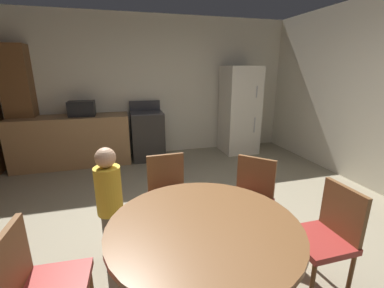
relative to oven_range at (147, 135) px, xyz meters
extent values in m
plane|color=gray|center=(0.25, -2.80, -0.47)|extent=(14.00, 14.00, 0.00)
cube|color=silver|center=(0.25, 0.40, 0.88)|extent=(5.78, 0.12, 2.70)
cube|color=#9E754C|center=(-1.34, 0.00, -0.02)|extent=(1.99, 0.60, 0.90)
cube|color=brown|center=(-2.12, 0.18, 0.58)|extent=(0.44, 0.36, 2.10)
cube|color=#2D2B28|center=(0.00, 0.00, -0.02)|extent=(0.60, 0.60, 0.90)
cube|color=#38383D|center=(0.00, 0.00, 0.44)|extent=(0.60, 0.60, 0.02)
cube|color=#38383D|center=(0.00, 0.28, 0.54)|extent=(0.60, 0.04, 0.18)
cube|color=silver|center=(1.90, -0.05, 0.41)|extent=(0.68, 0.66, 1.76)
cylinder|color=#B2B2B7|center=(2.08, -0.39, 0.81)|extent=(0.02, 0.02, 0.22)
cylinder|color=#B2B2B7|center=(2.08, -0.39, 0.16)|extent=(0.02, 0.02, 0.30)
cube|color=black|center=(-1.13, 0.00, 0.56)|extent=(0.44, 0.32, 0.26)
cylinder|color=brown|center=(-0.01, -3.55, -0.11)|extent=(0.14, 0.14, 0.72)
cylinder|color=brown|center=(-0.01, -3.55, 0.27)|extent=(1.23, 1.23, 0.04)
cylinder|color=brown|center=(0.65, -3.15, -0.25)|extent=(0.03, 0.03, 0.43)
cylinder|color=brown|center=(0.42, -2.90, -0.25)|extent=(0.03, 0.03, 0.43)
cylinder|color=brown|center=(0.90, -2.91, -0.25)|extent=(0.03, 0.03, 0.43)
cylinder|color=brown|center=(0.66, -2.67, -0.25)|extent=(0.03, 0.03, 0.43)
cube|color=#9E2D28|center=(0.66, -2.91, -0.02)|extent=(0.57, 0.57, 0.05)
cube|color=brown|center=(0.79, -2.78, 0.19)|extent=(0.29, 0.30, 0.42)
cube|color=brown|center=(-1.11, -3.49, 0.19)|extent=(0.06, 0.38, 0.42)
cylinder|color=brown|center=(0.13, -2.79, -0.25)|extent=(0.03, 0.03, 0.43)
cylinder|color=brown|center=(-0.21, -2.80, -0.25)|extent=(0.03, 0.03, 0.43)
cylinder|color=brown|center=(0.11, -2.45, -0.25)|extent=(0.03, 0.03, 0.43)
cylinder|color=brown|center=(-0.23, -2.46, -0.25)|extent=(0.03, 0.03, 0.43)
cube|color=#9E2D28|center=(-0.05, -2.63, -0.02)|extent=(0.42, 0.42, 0.05)
cube|color=brown|center=(-0.06, -2.45, 0.19)|extent=(0.38, 0.06, 0.42)
cylinder|color=brown|center=(0.75, -3.71, -0.25)|extent=(0.03, 0.03, 0.43)
cylinder|color=brown|center=(0.75, -3.37, -0.25)|extent=(0.03, 0.03, 0.43)
cylinder|color=brown|center=(1.09, -3.71, -0.25)|extent=(0.03, 0.03, 0.43)
cylinder|color=brown|center=(1.09, -3.37, -0.25)|extent=(0.03, 0.03, 0.43)
cube|color=#9E2D28|center=(0.92, -3.54, -0.02)|extent=(0.40, 0.40, 0.05)
cube|color=brown|center=(1.10, -3.54, 0.19)|extent=(0.04, 0.38, 0.42)
cylinder|color=#665B51|center=(-0.61, -2.79, -0.22)|extent=(0.17, 0.17, 0.50)
cylinder|color=gold|center=(-0.61, -2.79, 0.24)|extent=(0.31, 0.31, 0.42)
sphere|color=#D6A884|center=(-0.61, -2.79, 0.54)|extent=(0.17, 0.17, 0.17)
camera|label=1|loc=(-0.46, -4.89, 1.23)|focal=24.03mm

